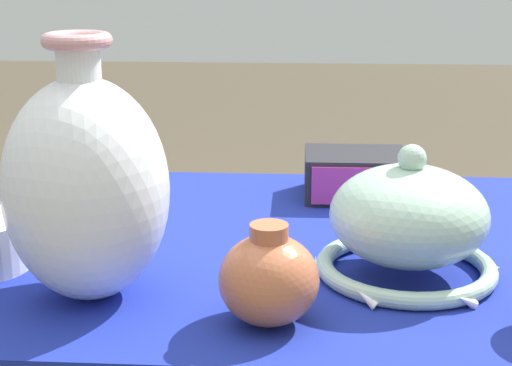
# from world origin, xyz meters

# --- Properties ---
(display_table) EXTENTS (1.19, 0.72, 0.69)m
(display_table) POSITION_xyz_m (0.00, -0.02, 0.62)
(display_table) COLOR olive
(display_table) RESTS_ON ground_plane
(vase_tall_bulbous) EXTENTS (0.19, 0.19, 0.31)m
(vase_tall_bulbous) POSITION_xyz_m (-0.26, -0.20, 0.83)
(vase_tall_bulbous) COLOR white
(vase_tall_bulbous) RESTS_ON display_table
(vase_dome_bell) EXTENTS (0.24, 0.23, 0.17)m
(vase_dome_bell) POSITION_xyz_m (0.12, -0.11, 0.76)
(vase_dome_bell) COLOR #A8CCB7
(vase_dome_bell) RESTS_ON display_table
(mosaic_tile_box) EXTENTS (0.17, 0.14, 0.08)m
(mosaic_tile_box) POSITION_xyz_m (0.08, 0.22, 0.73)
(mosaic_tile_box) COLOR #232328
(mosaic_tile_box) RESTS_ON display_table
(jar_round_terracotta) EXTENTS (0.11, 0.11, 0.12)m
(jar_round_terracotta) POSITION_xyz_m (-0.05, -0.26, 0.74)
(jar_round_terracotta) COLOR #BC6642
(jar_round_terracotta) RESTS_ON display_table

